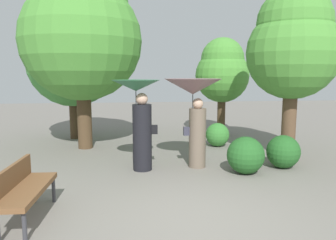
{
  "coord_description": "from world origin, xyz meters",
  "views": [
    {
      "loc": [
        -0.88,
        -4.55,
        2.18
      ],
      "look_at": [
        0.0,
        3.11,
        1.06
      ],
      "focal_mm": 34.56,
      "sensor_mm": 36.0,
      "label": 1
    }
  ],
  "objects_px": {
    "park_bench": "(22,187)",
    "tree_mid_right": "(222,71)",
    "person_left": "(139,111)",
    "tree_mid_left": "(81,31)",
    "person_right": "(194,100)",
    "tree_near_right": "(293,45)",
    "tree_near_left": "(72,55)"
  },
  "relations": [
    {
      "from": "tree_near_right",
      "to": "tree_mid_right",
      "type": "distance_m",
      "value": 3.43
    },
    {
      "from": "tree_mid_left",
      "to": "tree_mid_right",
      "type": "relative_size",
      "value": 1.55
    },
    {
      "from": "person_left",
      "to": "tree_mid_right",
      "type": "relative_size",
      "value": 0.6
    },
    {
      "from": "person_right",
      "to": "tree_near_right",
      "type": "distance_m",
      "value": 2.94
    },
    {
      "from": "tree_near_left",
      "to": "tree_near_right",
      "type": "bearing_deg",
      "value": -28.8
    },
    {
      "from": "person_left",
      "to": "tree_near_right",
      "type": "relative_size",
      "value": 0.47
    },
    {
      "from": "tree_near_left",
      "to": "tree_mid_right",
      "type": "bearing_deg",
      "value": 0.27
    },
    {
      "from": "person_right",
      "to": "park_bench",
      "type": "height_order",
      "value": "person_right"
    },
    {
      "from": "person_left",
      "to": "tree_mid_left",
      "type": "xyz_separation_m",
      "value": [
        -1.53,
        2.36,
        2.01
      ]
    },
    {
      "from": "person_right",
      "to": "tree_near_right",
      "type": "relative_size",
      "value": 0.48
    },
    {
      "from": "park_bench",
      "to": "tree_near_left",
      "type": "distance_m",
      "value": 6.61
    },
    {
      "from": "tree_mid_right",
      "to": "tree_mid_left",
      "type": "bearing_deg",
      "value": -161.48
    },
    {
      "from": "person_left",
      "to": "tree_near_right",
      "type": "distance_m",
      "value": 4.18
    },
    {
      "from": "person_left",
      "to": "park_bench",
      "type": "bearing_deg",
      "value": 143.88
    },
    {
      "from": "tree_near_left",
      "to": "tree_mid_left",
      "type": "relative_size",
      "value": 0.83
    },
    {
      "from": "tree_near_left",
      "to": "person_left",
      "type": "bearing_deg",
      "value": -61.87
    },
    {
      "from": "person_left",
      "to": "person_right",
      "type": "distance_m",
      "value": 1.28
    },
    {
      "from": "tree_mid_left",
      "to": "person_right",
      "type": "bearing_deg",
      "value": -39.13
    },
    {
      "from": "person_left",
      "to": "person_right",
      "type": "bearing_deg",
      "value": -84.55
    },
    {
      "from": "person_right",
      "to": "park_bench",
      "type": "xyz_separation_m",
      "value": [
        -3.06,
        -2.45,
        -1.06
      ]
    },
    {
      "from": "person_right",
      "to": "person_left",
      "type": "bearing_deg",
      "value": 95.45
    },
    {
      "from": "tree_mid_left",
      "to": "tree_near_left",
      "type": "bearing_deg",
      "value": 109.53
    },
    {
      "from": "person_left",
      "to": "tree_near_left",
      "type": "distance_m",
      "value": 4.59
    },
    {
      "from": "tree_mid_left",
      "to": "tree_mid_right",
      "type": "bearing_deg",
      "value": 18.52
    },
    {
      "from": "park_bench",
      "to": "tree_mid_right",
      "type": "distance_m",
      "value": 8.06
    },
    {
      "from": "person_right",
      "to": "tree_mid_left",
      "type": "distance_m",
      "value": 4.02
    },
    {
      "from": "tree_near_right",
      "to": "person_right",
      "type": "bearing_deg",
      "value": -168.64
    },
    {
      "from": "tree_mid_left",
      "to": "tree_mid_right",
      "type": "xyz_separation_m",
      "value": [
        4.52,
        1.51,
        -1.08
      ]
    },
    {
      "from": "person_left",
      "to": "tree_mid_right",
      "type": "height_order",
      "value": "tree_mid_right"
    },
    {
      "from": "tree_near_left",
      "to": "tree_near_right",
      "type": "relative_size",
      "value": 1.02
    },
    {
      "from": "park_bench",
      "to": "tree_mid_left",
      "type": "distance_m",
      "value": 5.52
    },
    {
      "from": "park_bench",
      "to": "person_left",
      "type": "bearing_deg",
      "value": -34.69
    }
  ]
}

